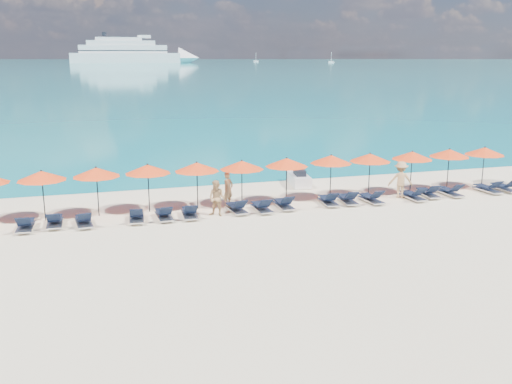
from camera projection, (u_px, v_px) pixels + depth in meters
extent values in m
plane|color=beige|center=(277.00, 238.00, 22.65)|extent=(1400.00, 1400.00, 0.00)
cube|color=#1FA9B2|center=(92.00, 62.00, 638.53)|extent=(1600.00, 1300.00, 0.01)
cube|color=silver|center=(126.00, 58.00, 518.68)|extent=(97.32, 18.24, 8.84)
cone|color=silver|center=(189.00, 58.00, 534.28)|extent=(19.56, 19.56, 19.44)
cube|color=silver|center=(123.00, 49.00, 516.35)|extent=(77.86, 15.48, 7.07)
cube|color=silver|center=(121.00, 43.00, 514.63)|extent=(60.35, 13.61, 4.42)
cube|color=silver|center=(119.00, 39.00, 513.33)|extent=(40.89, 10.84, 3.09)
cube|color=black|center=(123.00, 51.00, 516.66)|extent=(78.83, 15.66, 0.80)
cube|color=black|center=(123.00, 47.00, 515.93)|extent=(76.88, 15.30, 0.80)
cylinder|color=black|center=(104.00, 35.00, 509.24)|extent=(3.89, 3.89, 4.86)
cube|color=silver|center=(331.00, 62.00, 544.07)|extent=(5.46, 1.82, 1.46)
cylinder|color=silver|center=(331.00, 57.00, 542.97)|extent=(0.33, 0.33, 9.10)
cube|color=silver|center=(256.00, 61.00, 612.60)|extent=(5.31, 1.77, 1.41)
cylinder|color=silver|center=(256.00, 57.00, 611.52)|extent=(0.32, 0.32, 8.84)
cube|color=white|center=(299.00, 179.00, 31.90)|extent=(1.30, 2.63, 0.58)
cube|color=black|center=(300.00, 173.00, 31.60)|extent=(0.67, 1.12, 0.37)
cylinder|color=black|center=(297.00, 167.00, 32.38)|extent=(0.58, 0.15, 0.06)
imported|color=tan|center=(228.00, 189.00, 27.27)|extent=(0.72, 0.67, 1.65)
imported|color=tan|center=(217.00, 198.00, 25.60)|extent=(0.91, 0.85, 1.64)
imported|color=tan|center=(401.00, 180.00, 28.87)|extent=(1.33, 0.96, 1.88)
cylinder|color=black|center=(43.00, 196.00, 24.83)|extent=(0.05, 0.05, 2.20)
cone|color=#FB4415|center=(42.00, 176.00, 24.61)|extent=(2.10, 2.10, 0.42)
sphere|color=black|center=(41.00, 171.00, 24.56)|extent=(0.08, 0.08, 0.08)
cylinder|color=black|center=(98.00, 192.00, 25.57)|extent=(0.05, 0.05, 2.20)
cone|color=#FB4415|center=(96.00, 172.00, 25.35)|extent=(2.10, 2.10, 0.42)
sphere|color=black|center=(96.00, 167.00, 25.30)|extent=(0.08, 0.08, 0.08)
cylinder|color=black|center=(149.00, 189.00, 26.25)|extent=(0.05, 0.05, 2.20)
cone|color=#FB4415|center=(148.00, 169.00, 26.03)|extent=(2.10, 2.10, 0.42)
sphere|color=black|center=(148.00, 164.00, 25.98)|extent=(0.08, 0.08, 0.08)
cylinder|color=black|center=(197.00, 186.00, 26.75)|extent=(0.05, 0.05, 2.20)
cone|color=#FB4415|center=(197.00, 167.00, 26.53)|extent=(2.10, 2.10, 0.42)
sphere|color=black|center=(197.00, 162.00, 26.48)|extent=(0.08, 0.08, 0.08)
cylinder|color=black|center=(242.00, 184.00, 27.19)|extent=(0.05, 0.05, 2.20)
cone|color=#FB4415|center=(242.00, 165.00, 26.97)|extent=(2.10, 2.10, 0.42)
sphere|color=black|center=(242.00, 160.00, 26.92)|extent=(0.08, 0.08, 0.08)
cylinder|color=black|center=(286.00, 181.00, 27.88)|extent=(0.05, 0.05, 2.20)
cone|color=#FB4415|center=(287.00, 162.00, 27.66)|extent=(2.10, 2.10, 0.42)
sphere|color=black|center=(287.00, 158.00, 27.61)|extent=(0.08, 0.08, 0.08)
cylinder|color=black|center=(331.00, 177.00, 28.67)|extent=(0.05, 0.05, 2.20)
cone|color=#FB4415|center=(331.00, 159.00, 28.46)|extent=(2.10, 2.10, 0.42)
sphere|color=black|center=(331.00, 155.00, 28.41)|extent=(0.08, 0.08, 0.08)
cylinder|color=black|center=(369.00, 175.00, 29.17)|extent=(0.05, 0.05, 2.20)
cone|color=#FB4415|center=(370.00, 158.00, 28.95)|extent=(2.10, 2.10, 0.42)
sphere|color=black|center=(370.00, 153.00, 28.90)|extent=(0.08, 0.08, 0.08)
cylinder|color=black|center=(411.00, 173.00, 29.77)|extent=(0.05, 0.05, 2.20)
cone|color=#FB4415|center=(412.00, 155.00, 29.55)|extent=(2.10, 2.10, 0.42)
sphere|color=black|center=(412.00, 151.00, 29.50)|extent=(0.08, 0.08, 0.08)
cylinder|color=black|center=(448.00, 170.00, 30.50)|extent=(0.05, 0.05, 2.20)
cone|color=#FB4415|center=(449.00, 153.00, 30.29)|extent=(2.10, 2.10, 0.42)
sphere|color=black|center=(450.00, 149.00, 30.24)|extent=(0.08, 0.08, 0.08)
cylinder|color=black|center=(483.00, 168.00, 31.10)|extent=(0.05, 0.05, 2.20)
cone|color=#FB4415|center=(485.00, 151.00, 30.88)|extent=(2.10, 2.10, 0.42)
sphere|color=black|center=(485.00, 147.00, 30.83)|extent=(0.08, 0.08, 0.08)
cube|color=silver|center=(26.00, 227.00, 23.65)|extent=(0.68, 1.72, 0.06)
cube|color=black|center=(26.00, 222.00, 23.85)|extent=(0.59, 1.12, 0.04)
cube|color=black|center=(23.00, 221.00, 23.03)|extent=(0.57, 0.56, 0.43)
cube|color=silver|center=(55.00, 223.00, 24.19)|extent=(0.64, 1.71, 0.06)
cube|color=black|center=(55.00, 218.00, 24.38)|extent=(0.57, 1.11, 0.04)
cube|color=black|center=(53.00, 217.00, 23.57)|extent=(0.56, 0.54, 0.43)
cube|color=silver|center=(84.00, 223.00, 24.25)|extent=(0.79, 1.75, 0.06)
cube|color=black|center=(83.00, 218.00, 24.44)|extent=(0.66, 1.15, 0.04)
cube|color=black|center=(84.00, 217.00, 23.66)|extent=(0.60, 0.59, 0.43)
cube|color=silver|center=(137.00, 218.00, 24.93)|extent=(0.74, 1.74, 0.06)
cube|color=black|center=(136.00, 213.00, 25.13)|extent=(0.63, 1.14, 0.04)
cube|color=black|center=(136.00, 212.00, 24.31)|extent=(0.59, 0.58, 0.43)
cube|color=silver|center=(164.00, 216.00, 25.22)|extent=(0.68, 1.72, 0.06)
cube|color=black|center=(163.00, 211.00, 25.41)|extent=(0.59, 1.12, 0.04)
cube|color=black|center=(166.00, 210.00, 24.62)|extent=(0.57, 0.56, 0.43)
cube|color=silver|center=(190.00, 215.00, 25.50)|extent=(0.72, 1.73, 0.06)
cube|color=black|center=(189.00, 210.00, 25.70)|extent=(0.62, 1.13, 0.04)
cube|color=black|center=(191.00, 209.00, 24.88)|extent=(0.58, 0.57, 0.43)
cube|color=silver|center=(236.00, 210.00, 26.30)|extent=(0.78, 1.75, 0.06)
cube|color=black|center=(235.00, 205.00, 26.49)|extent=(0.65, 1.15, 0.04)
cube|color=black|center=(241.00, 204.00, 25.71)|extent=(0.60, 0.59, 0.43)
cube|color=silver|center=(262.00, 209.00, 26.48)|extent=(0.68, 1.72, 0.06)
cube|color=black|center=(260.00, 204.00, 26.67)|extent=(0.59, 1.12, 0.04)
cube|color=black|center=(266.00, 203.00, 25.87)|extent=(0.57, 0.56, 0.43)
cube|color=silver|center=(284.00, 206.00, 26.99)|extent=(0.62, 1.70, 0.06)
cube|color=black|center=(282.00, 201.00, 27.19)|extent=(0.55, 1.10, 0.04)
cube|color=black|center=(288.00, 200.00, 26.39)|extent=(0.55, 0.54, 0.43)
cube|color=silver|center=(328.00, 202.00, 27.67)|extent=(0.77, 1.75, 0.06)
cube|color=black|center=(327.00, 198.00, 27.87)|extent=(0.65, 1.15, 0.04)
cube|color=black|center=(332.00, 197.00, 27.05)|extent=(0.60, 0.58, 0.43)
cube|color=silver|center=(347.00, 201.00, 27.91)|extent=(0.78, 1.75, 0.06)
cube|color=black|center=(346.00, 196.00, 28.11)|extent=(0.65, 1.15, 0.04)
cube|color=black|center=(352.00, 195.00, 27.29)|extent=(0.60, 0.59, 0.43)
cube|color=silver|center=(371.00, 200.00, 28.07)|extent=(0.72, 1.73, 0.06)
cube|color=black|center=(369.00, 196.00, 28.26)|extent=(0.61, 1.13, 0.04)
cube|color=black|center=(377.00, 194.00, 27.47)|extent=(0.58, 0.57, 0.43)
cube|color=silver|center=(413.00, 197.00, 28.62)|extent=(0.68, 1.72, 0.06)
cube|color=black|center=(410.00, 193.00, 28.82)|extent=(0.59, 1.12, 0.04)
cube|color=black|center=(420.00, 192.00, 28.02)|extent=(0.57, 0.56, 0.43)
cube|color=silver|center=(428.00, 194.00, 29.22)|extent=(0.77, 1.75, 0.06)
cube|color=black|center=(426.00, 190.00, 29.42)|extent=(0.64, 1.14, 0.04)
cube|color=black|center=(434.00, 189.00, 28.60)|extent=(0.59, 0.58, 0.43)
cube|color=silver|center=(450.00, 193.00, 29.46)|extent=(0.66, 1.71, 0.06)
cube|color=black|center=(447.00, 189.00, 29.65)|extent=(0.58, 1.11, 0.04)
cube|color=black|center=(457.00, 188.00, 28.85)|extent=(0.56, 0.55, 0.43)
cube|color=silver|center=(488.00, 190.00, 30.14)|extent=(0.76, 1.75, 0.06)
cube|color=black|center=(484.00, 186.00, 30.33)|extent=(0.64, 1.14, 0.04)
cube|color=black|center=(496.00, 185.00, 29.54)|extent=(0.59, 0.58, 0.43)
cube|color=silver|center=(504.00, 189.00, 30.43)|extent=(0.63, 1.71, 0.06)
cube|color=black|center=(501.00, 185.00, 30.63)|extent=(0.56, 1.10, 0.04)
cube|color=black|center=(512.00, 183.00, 29.82)|extent=(0.55, 0.54, 0.43)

